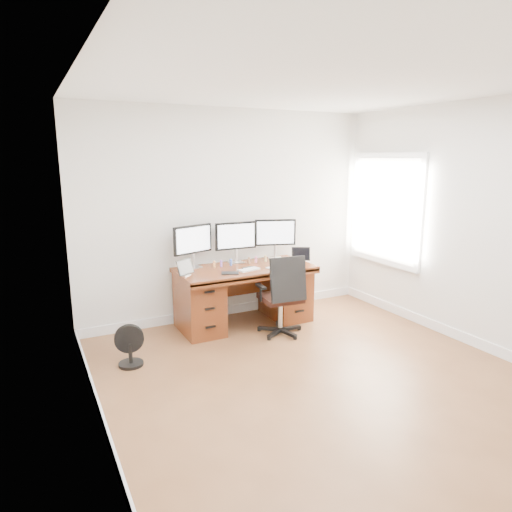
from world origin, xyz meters
name	(u,v)px	position (x,y,z in m)	size (l,w,h in m)	color
ground	(329,385)	(0.00, 0.00, 0.00)	(4.50, 4.50, 0.00)	brown
back_wall	(230,215)	(0.00, 2.25, 1.35)	(4.00, 0.10, 2.70)	silver
right_wall	(477,226)	(2.00, 0.11, 1.35)	(0.10, 4.50, 2.70)	silver
desk	(244,293)	(0.00, 1.83, 0.40)	(1.70, 0.80, 0.75)	#602B13
office_chair	(282,309)	(0.24, 1.28, 0.32)	(0.58, 0.57, 0.99)	black
floor_fan	(130,346)	(-1.56, 1.27, 0.21)	(0.30, 0.25, 0.43)	black
monitor_left	(193,241)	(-0.58, 2.07, 1.09)	(0.53, 0.20, 0.53)	silver
monitor_center	(236,237)	(0.00, 2.07, 1.09)	(0.55, 0.15, 0.53)	silver
monitor_right	(275,234)	(0.58, 2.07, 1.09)	(0.53, 0.21, 0.53)	silver
tablet_left	(185,268)	(-0.79, 1.75, 0.84)	(0.24, 0.18, 0.19)	silver
tablet_right	(301,255)	(0.79, 1.75, 0.84)	(0.24, 0.18, 0.19)	silver
keyboard	(249,269)	(-0.02, 1.64, 0.76)	(0.27, 0.12, 0.01)	white
trackpad	(273,268)	(0.28, 1.58, 0.76)	(0.14, 0.14, 0.01)	silver
drawing_tablet	(230,273)	(-0.29, 1.60, 0.76)	(0.20, 0.13, 0.01)	black
phone	(248,268)	(0.01, 1.74, 0.76)	(0.14, 0.07, 0.01)	black
figurine_orange	(214,264)	(-0.35, 1.95, 0.80)	(0.04, 0.04, 0.09)	#FEAF60
figurine_purple	(221,263)	(-0.26, 1.95, 0.80)	(0.04, 0.04, 0.09)	#B26EE2
figurine_blue	(231,262)	(-0.13, 1.95, 0.80)	(0.04, 0.04, 0.09)	#456BE0
figurine_brown	(249,260)	(0.13, 1.95, 0.80)	(0.04, 0.04, 0.09)	#8F6445
figurine_pink	(256,259)	(0.23, 1.95, 0.80)	(0.04, 0.04, 0.09)	pink
figurine_yellow	(265,258)	(0.37, 1.95, 0.80)	(0.04, 0.04, 0.09)	#D8B76F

